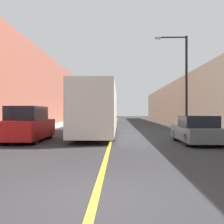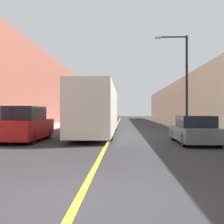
% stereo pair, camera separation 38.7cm
% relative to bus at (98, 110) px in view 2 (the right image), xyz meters
% --- Properties ---
extents(ground_plane, '(200.00, 200.00, 0.00)m').
position_rel_bus_xyz_m(ground_plane, '(1.00, -14.09, -1.81)').
color(ground_plane, '#2D2D30').
extents(sidewalk_left, '(2.54, 72.00, 0.14)m').
position_rel_bus_xyz_m(sidewalk_left, '(-6.11, 15.91, -1.74)').
color(sidewalk_left, '#B2AA9E').
rests_on(sidewalk_left, ground).
extents(sidewalk_right, '(2.54, 72.00, 0.14)m').
position_rel_bus_xyz_m(sidewalk_right, '(8.12, 15.91, -1.74)').
color(sidewalk_right, '#B2AA9E').
rests_on(sidewalk_right, ground).
extents(building_row_left, '(4.00, 72.00, 8.78)m').
position_rel_bus_xyz_m(building_row_left, '(-9.38, 15.91, 2.58)').
color(building_row_left, brown).
rests_on(building_row_left, ground).
extents(building_row_right, '(4.00, 72.00, 6.12)m').
position_rel_bus_xyz_m(building_row_right, '(11.39, 15.91, 1.26)').
color(building_row_right, beige).
rests_on(building_row_right, ground).
extents(road_center_line, '(0.16, 72.00, 0.01)m').
position_rel_bus_xyz_m(road_center_line, '(1.00, 15.91, -1.80)').
color(road_center_line, gold).
rests_on(road_center_line, ground).
extents(bus, '(2.45, 12.79, 3.38)m').
position_rel_bus_xyz_m(bus, '(0.00, 0.00, 0.00)').
color(bus, silver).
rests_on(bus, ground).
extents(parked_suv_left, '(1.85, 4.61, 1.97)m').
position_rel_bus_xyz_m(parked_suv_left, '(-3.61, -4.47, -0.90)').
color(parked_suv_left, maroon).
rests_on(parked_suv_left, ground).
extents(car_right_near, '(1.88, 4.32, 1.46)m').
position_rel_bus_xyz_m(car_right_near, '(5.56, -5.11, -1.15)').
color(car_right_near, '#51565B').
rests_on(car_right_near, ground).
extents(street_lamp_right, '(2.74, 0.24, 7.91)m').
position_rel_bus_xyz_m(street_lamp_right, '(6.91, 3.20, 2.84)').
color(street_lamp_right, black).
rests_on(street_lamp_right, sidewalk_right).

